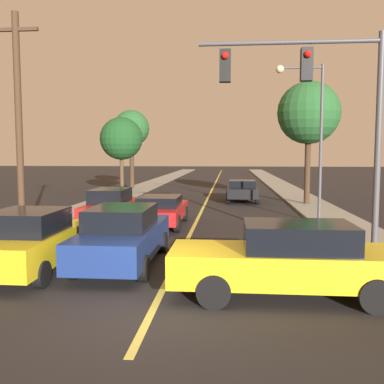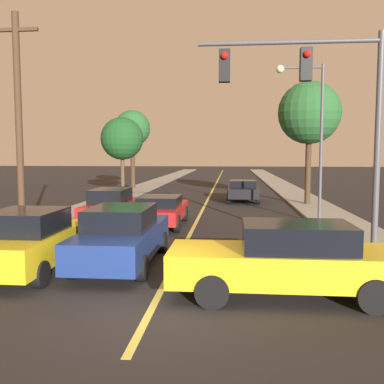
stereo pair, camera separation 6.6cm
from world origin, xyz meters
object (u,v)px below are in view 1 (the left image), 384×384
tree_left_far (131,129)px  tree_right_near (309,113)px  car_far_oncoming (242,190)px  streetlamp_right (310,121)px  car_outer_lane_front (30,241)px  car_outer_lane_second (111,206)px  car_near_lane_second (160,210)px  utility_pole_left (19,123)px  car_near_lane_front (123,235)px  car_crossing_right (290,259)px  traffic_signal_mast (320,99)px  tree_left_near (121,139)px

tree_left_far → tree_right_near: (13.44, -11.13, 0.22)m
car_far_oncoming → streetlamp_right: size_ratio=0.60×
car_outer_lane_front → car_outer_lane_second: car_outer_lane_front is taller
car_near_lane_second → utility_pole_left: (-4.37, -3.78, 3.51)m
car_near_lane_front → utility_pole_left: (-4.37, 2.76, 3.38)m
car_outer_lane_front → utility_pole_left: utility_pole_left is taller
car_crossing_right → utility_pole_left: bearing=59.4°
traffic_signal_mast → tree_left_far: 27.70m
car_outer_lane_second → traffic_signal_mast: size_ratio=0.76×
car_far_oncoming → car_near_lane_second: bearing=69.0°
tree_left_near → car_near_lane_second: bearing=-69.0°
car_near_lane_front → utility_pole_left: bearing=147.8°
car_outer_lane_front → tree_left_far: bearing=97.3°
car_outer_lane_second → tree_right_near: (10.02, 7.82, 4.79)m
car_far_oncoming → car_crossing_right: size_ratio=0.81×
car_crossing_right → tree_right_near: size_ratio=0.70×
car_near_lane_second → car_outer_lane_second: size_ratio=0.98×
car_outer_lane_second → tree_left_far: (-3.42, 18.94, 4.57)m
traffic_signal_mast → tree_right_near: bearing=81.1°
car_far_oncoming → tree_left_near: size_ratio=0.73×
car_outer_lane_second → tree_left_far: 19.78m
car_outer_lane_front → traffic_signal_mast: 8.82m
traffic_signal_mast → tree_right_near: tree_right_near is taller
car_outer_lane_front → car_crossing_right: car_outer_lane_front is taller
car_outer_lane_second → car_crossing_right: 11.48m
car_outer_lane_second → utility_pole_left: 5.81m
car_near_lane_front → car_crossing_right: size_ratio=0.98×
tree_left_near → tree_right_near: size_ratio=0.78×
car_crossing_right → traffic_signal_mast: (1.15, 2.98, 3.84)m
utility_pole_left → tree_left_far: size_ratio=1.14×
car_outer_lane_front → utility_pole_left: (-2.07, 3.68, 3.39)m
tree_left_far → car_near_lane_second: bearing=-73.5°
car_far_oncoming → traffic_signal_mast: bearing=96.0°
traffic_signal_mast → tree_left_far: size_ratio=0.92×
car_near_lane_second → streetlamp_right: size_ratio=0.68×
utility_pole_left → car_near_lane_front: bearing=-32.2°
car_near_lane_front → streetlamp_right: (6.55, 7.89, 3.79)m
car_near_lane_front → car_outer_lane_front: bearing=-158.3°
car_outer_lane_second → traffic_signal_mast: (7.80, -6.38, 3.88)m
car_outer_lane_second → tree_right_near: tree_right_near is taller
tree_left_near → tree_left_far: tree_left_far is taller
car_crossing_right → tree_left_far: bearing=19.6°
car_near_lane_second → car_outer_lane_second: 2.35m
car_outer_lane_second → tree_left_near: 13.64m
car_near_lane_front → tree_right_near: tree_right_near is taller
tree_right_near → traffic_signal_mast: bearing=-98.9°
streetlamp_right → utility_pole_left: (-10.92, -5.13, -0.41)m
car_outer_lane_front → tree_left_far: size_ratio=0.65×
car_outer_lane_second → tree_left_near: (-2.80, 12.88, 3.48)m
car_near_lane_front → traffic_signal_mast: bearing=6.2°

